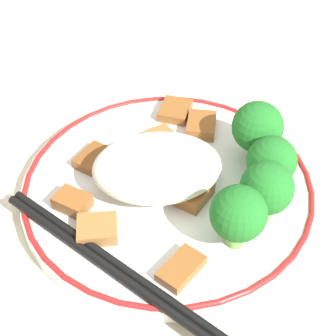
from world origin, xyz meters
TOP-DOWN VIEW (x-y plane):
  - ground_plane at (0.00, 0.00)m, footprint 3.00×3.00m
  - plate at (0.00, 0.00)m, footprint 0.25×0.25m
  - rice_mound at (-0.01, 0.00)m, footprint 0.11×0.08m
  - broccoli_back_left at (0.04, -0.07)m, footprint 0.04×0.04m
  - broccoli_back_center at (0.07, -0.04)m, footprint 0.04×0.04m
  - broccoli_back_right at (0.08, -0.01)m, footprint 0.04×0.04m
  - broccoli_mid_left at (0.08, 0.03)m, footprint 0.04×0.04m
  - meat_near_front at (-0.08, -0.02)m, footprint 0.03×0.03m
  - meat_near_left at (-0.00, 0.05)m, footprint 0.04×0.05m
  - meat_near_right at (0.04, 0.07)m, footprint 0.03×0.04m
  - meat_near_back at (-0.06, -0.05)m, footprint 0.03×0.03m
  - meat_on_rice_edge at (-0.06, 0.04)m, footprint 0.04×0.04m
  - meat_mid_left at (0.02, -0.02)m, footprint 0.04×0.04m
  - meat_mid_right at (0.02, 0.09)m, footprint 0.04×0.04m
  - meat_far_scatter at (-0.00, -0.09)m, footprint 0.04×0.04m
  - chopsticks at (-0.04, -0.09)m, footprint 0.18×0.18m

SIDE VIEW (x-z plane):
  - ground_plane at x=0.00m, z-range 0.00..0.00m
  - plate at x=0.00m, z-range 0.00..0.02m
  - chopsticks at x=-0.04m, z-range 0.01..0.02m
  - meat_on_rice_edge at x=-0.06m, z-range 0.01..0.02m
  - meat_far_scatter at x=0.00m, z-range 0.01..0.02m
  - meat_mid_right at x=0.02m, z-range 0.01..0.02m
  - meat_near_back at x=-0.06m, z-range 0.01..0.02m
  - meat_near_right at x=0.04m, z-range 0.01..0.02m
  - meat_near_front at x=-0.08m, z-range 0.01..0.03m
  - meat_near_left at x=0.00m, z-range 0.01..0.03m
  - meat_mid_left at x=0.02m, z-range 0.01..0.03m
  - rice_mound at x=-0.01m, z-range 0.01..0.06m
  - broccoli_back_right at x=0.08m, z-range 0.02..0.07m
  - broccoli_back_center at x=0.07m, z-range 0.02..0.07m
  - broccoli_back_left at x=0.04m, z-range 0.02..0.07m
  - broccoli_mid_left at x=0.08m, z-range 0.02..0.08m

